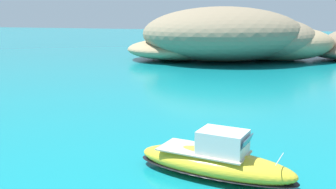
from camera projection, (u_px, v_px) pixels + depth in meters
name	position (u px, v px, depth m)	size (l,w,h in m)	color
islet_large	(234.00, 39.00, 59.40)	(35.88, 31.83, 8.20)	#84755B
motorboat_yellow	(215.00, 161.00, 15.83)	(7.02, 2.58, 2.04)	yellow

